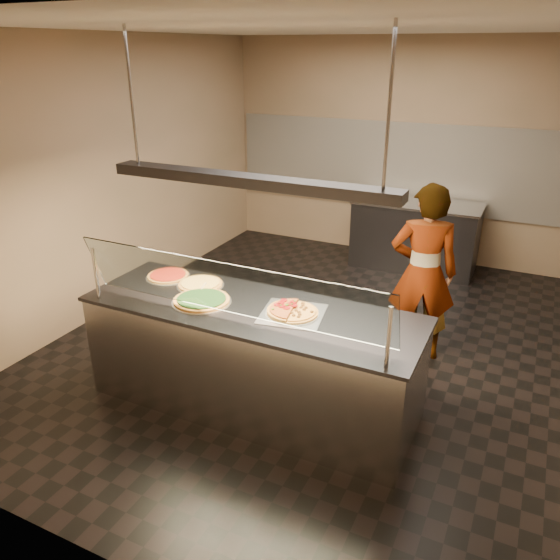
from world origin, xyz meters
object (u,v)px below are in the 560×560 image
at_px(half_pizza_pepperoni, 282,308).
at_px(prep_table, 415,235).
at_px(pizza_spinach, 202,300).
at_px(perforated_tray, 293,313).
at_px(worker, 423,273).
at_px(pizza_tomato, 168,275).
at_px(half_pizza_sausage, 304,313).
at_px(heat_lamp_housing, 248,181).
at_px(pizza_cheese, 201,284).
at_px(serving_counter, 252,357).
at_px(sneeze_guard, 228,289).
at_px(pizza_spatula, 206,289).

relative_size(half_pizza_pepperoni, prep_table, 0.25).
bearing_deg(pizza_spinach, perforated_tray, 8.94).
bearing_deg(worker, pizza_tomato, 16.24).
distance_m(half_pizza_pepperoni, worker, 1.64).
distance_m(half_pizza_pepperoni, pizza_spinach, 0.68).
bearing_deg(pizza_tomato, worker, 31.29).
bearing_deg(prep_table, pizza_tomato, -112.22).
height_order(perforated_tray, prep_table, perforated_tray).
xyz_separation_m(half_pizza_sausage, worker, (0.61, 1.42, -0.09)).
distance_m(pizza_spinach, worker, 2.13).
xyz_separation_m(prep_table, heat_lamp_housing, (-0.48, -3.79, 1.48)).
distance_m(pizza_cheese, prep_table, 3.79).
height_order(serving_counter, pizza_tomato, pizza_tomato).
distance_m(half_pizza_sausage, pizza_tomato, 1.43).
relative_size(half_pizza_sausage, pizza_tomato, 1.07).
xyz_separation_m(serving_counter, pizza_tomato, (-0.98, 0.23, 0.48)).
xyz_separation_m(serving_counter, prep_table, (0.48, 3.79, 0.00)).
xyz_separation_m(perforated_tray, pizza_cheese, (-0.96, 0.16, 0.01)).
bearing_deg(pizza_cheese, sneeze_guard, -41.47).
xyz_separation_m(sneeze_guard, pizza_tomato, (-0.98, 0.57, -0.28)).
bearing_deg(half_pizza_pepperoni, pizza_cheese, 169.61).
relative_size(serving_counter, half_pizza_sausage, 6.53).
relative_size(pizza_spinach, worker, 0.28).
bearing_deg(heat_lamp_housing, worker, 54.11).
xyz_separation_m(pizza_tomato, prep_table, (1.46, 3.56, -0.48)).
xyz_separation_m(serving_counter, half_pizza_sausage, (0.44, 0.04, 0.49)).
relative_size(serving_counter, heat_lamp_housing, 1.20).
bearing_deg(half_pizza_sausage, perforated_tray, -178.41).
bearing_deg(serving_counter, worker, 54.11).
bearing_deg(half_pizza_pepperoni, heat_lamp_housing, -171.94).
xyz_separation_m(serving_counter, pizza_spatula, (-0.49, 0.10, 0.49)).
relative_size(serving_counter, pizza_cheese, 6.73).
xyz_separation_m(perforated_tray, half_pizza_sausage, (0.09, 0.00, 0.02)).
distance_m(half_pizza_sausage, worker, 1.55).
distance_m(serving_counter, worker, 1.85).
height_order(half_pizza_pepperoni, pizza_spatula, half_pizza_pepperoni).
distance_m(sneeze_guard, pizza_spatula, 0.71).
xyz_separation_m(half_pizza_pepperoni, pizza_spatula, (-0.74, 0.06, -0.01)).
bearing_deg(pizza_spatula, pizza_cheese, 141.09).
height_order(pizza_cheese, pizza_spatula, pizza_spatula).
bearing_deg(sneeze_guard, heat_lamp_housing, 90.00).
bearing_deg(pizza_spatula, heat_lamp_housing, -11.10).
height_order(half_pizza_pepperoni, half_pizza_sausage, half_pizza_pepperoni).
height_order(pizza_tomato, pizza_spatula, pizza_spatula).
distance_m(half_pizza_pepperoni, heat_lamp_housing, 1.02).
bearing_deg(heat_lamp_housing, prep_table, 82.78).
bearing_deg(serving_counter, sneeze_guard, -90.00).
distance_m(perforated_tray, pizza_tomato, 1.34).
bearing_deg(half_pizza_sausage, pizza_cheese, 171.50).
bearing_deg(pizza_spinach, prep_table, 77.04).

